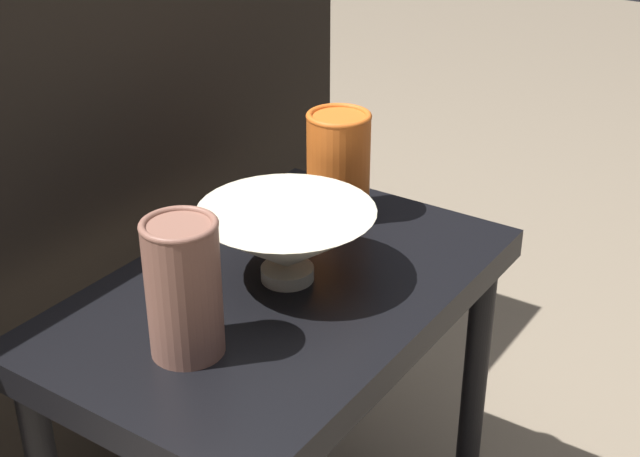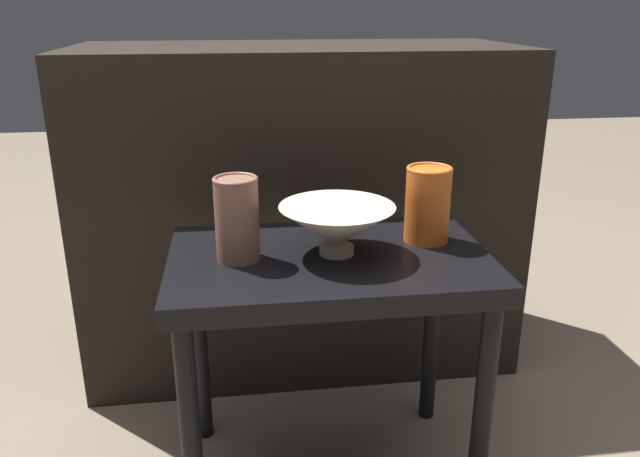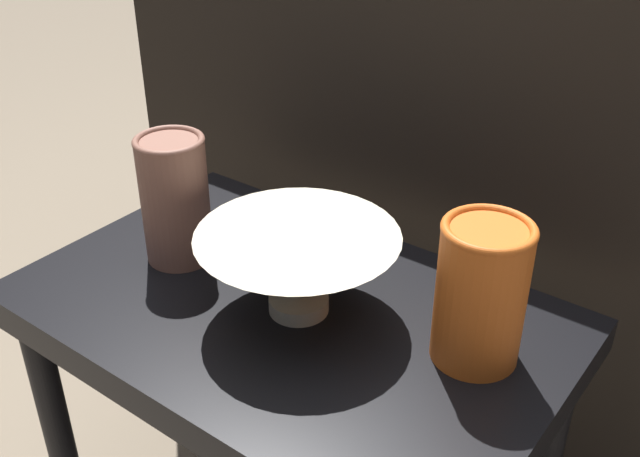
% 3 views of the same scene
% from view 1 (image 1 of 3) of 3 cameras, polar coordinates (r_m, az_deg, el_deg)
% --- Properties ---
extents(table, '(0.60, 0.38, 0.50)m').
position_cam_1_polar(table, '(1.13, -2.46, -6.69)').
color(table, black).
rests_on(table, ground_plane).
extents(couch_backdrop, '(1.12, 0.50, 0.85)m').
position_cam_1_polar(couch_backdrop, '(1.48, -19.79, 0.08)').
color(couch_backdrop, black).
rests_on(couch_backdrop, ground_plane).
extents(bowl, '(0.22, 0.22, 0.09)m').
position_cam_1_polar(bowl, '(1.07, -2.05, -0.75)').
color(bowl, beige).
rests_on(bowl, table).
extents(vase_textured_left, '(0.08, 0.08, 0.16)m').
position_cam_1_polar(vase_textured_left, '(0.94, -8.91, -3.63)').
color(vase_textured_left, brown).
rests_on(vase_textured_left, table).
extents(vase_colorful_right, '(0.09, 0.09, 0.15)m').
position_cam_1_polar(vase_colorful_right, '(1.23, 1.19, 4.19)').
color(vase_colorful_right, orange).
rests_on(vase_colorful_right, table).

